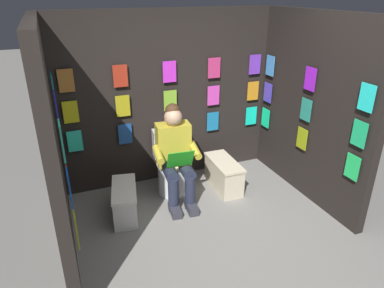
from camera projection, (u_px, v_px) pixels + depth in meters
name	position (u px, v px, depth m)	size (l,w,h in m)	color
ground_plane	(240.00, 271.00, 3.26)	(30.00, 30.00, 0.00)	gray
display_wall_back	(168.00, 99.00, 4.52)	(2.88, 0.14, 2.20)	black
display_wall_left	(312.00, 109.00, 4.14)	(0.14, 1.97, 2.20)	black
display_wall_right	(53.00, 147.00, 3.15)	(0.14, 1.97, 2.20)	black
toilet	(172.00, 167.00, 4.46)	(0.43, 0.57, 0.77)	white
person_reading	(176.00, 154.00, 4.15)	(0.55, 0.71, 1.19)	gold
comic_longbox_near	(224.00, 174.00, 4.55)	(0.31, 0.67, 0.38)	beige
comic_longbox_far	(125.00, 202.00, 3.98)	(0.39, 0.68, 0.37)	white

